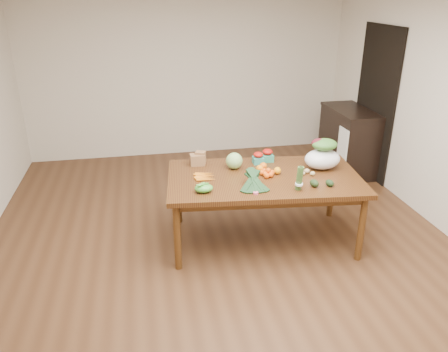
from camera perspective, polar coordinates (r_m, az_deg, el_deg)
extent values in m
plane|color=#4F311B|center=(4.69, -0.20, -9.32)|extent=(6.00, 6.00, 0.00)
cube|color=beige|center=(7.02, -4.95, 13.56)|extent=(5.00, 0.02, 2.70)
cube|color=#503212|center=(4.68, 5.10, -4.23)|extent=(2.07, 1.29, 0.75)
cube|color=black|center=(6.53, 19.13, 8.94)|extent=(0.02, 1.00, 2.10)
cube|color=black|center=(6.70, 15.89, 4.49)|extent=(0.52, 1.02, 0.94)
cube|color=white|center=(6.25, 15.25, 4.02)|extent=(0.02, 0.28, 0.45)
sphere|color=#A2D57B|center=(4.66, 1.34, 2.00)|extent=(0.18, 0.18, 0.18)
sphere|color=orange|center=(4.60, 4.70, 0.98)|extent=(0.08, 0.08, 0.08)
sphere|color=orange|center=(4.66, 5.14, 1.30)|extent=(0.08, 0.08, 0.08)
sphere|color=#FFAD0F|center=(4.57, 6.99, 0.70)|extent=(0.08, 0.08, 0.08)
ellipsoid|color=#59B63D|center=(4.14, -2.66, -1.60)|extent=(0.18, 0.13, 0.08)
ellipsoid|color=tan|center=(4.57, 9.83, 0.30)|extent=(0.05, 0.04, 0.04)
ellipsoid|color=tan|center=(4.59, 10.29, 0.35)|extent=(0.05, 0.04, 0.04)
ellipsoid|color=tan|center=(4.64, 10.79, 0.66)|extent=(0.06, 0.05, 0.05)
ellipsoid|color=#D6B17B|center=(4.66, 10.19, 0.70)|extent=(0.05, 0.04, 0.04)
ellipsoid|color=tan|center=(4.59, 11.50, 0.32)|extent=(0.05, 0.05, 0.05)
ellipsoid|color=black|center=(4.33, 11.71, -0.93)|extent=(0.10, 0.12, 0.07)
ellipsoid|color=black|center=(4.38, 13.64, -0.90)|extent=(0.09, 0.11, 0.07)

